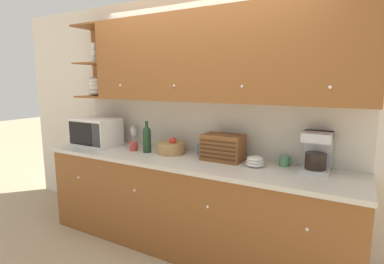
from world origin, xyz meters
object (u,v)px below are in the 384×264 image
object	(u,v)px
fruit_basket	(171,147)
mug_patterned_third	(134,146)
microwave	(96,132)
mug_blue_second	(201,149)
bowl_stack_on_counter	(255,161)
bread_box	(223,147)
wine_glass	(133,132)
mug	(285,161)
wine_bottle	(147,138)
coffee_maker	(317,151)

from	to	relation	value
fruit_basket	mug_patterned_third	bearing A→B (deg)	-167.03
mug_patterned_third	microwave	bearing A→B (deg)	179.44
mug_patterned_third	mug_blue_second	size ratio (longest dim) A/B	0.93
microwave	fruit_basket	distance (m)	1.01
microwave	bowl_stack_on_counter	bearing A→B (deg)	1.48
bread_box	wine_glass	bearing A→B (deg)	174.00
wine_glass	mug	distance (m)	1.79
mug_blue_second	mug	world-z (taller)	mug_blue_second
microwave	mug	xyz separation A→B (m)	(2.15, 0.19, -0.12)
microwave	fruit_basket	world-z (taller)	microwave
bread_box	mug	size ratio (longest dim) A/B	3.76
mug	bread_box	bearing A→B (deg)	-171.47
bowl_stack_on_counter	wine_bottle	bearing A→B (deg)	-178.03
mug	fruit_basket	bearing A→B (deg)	-175.08
bread_box	microwave	bearing A→B (deg)	-176.14
wine_glass	microwave	bearing A→B (deg)	-147.40
microwave	wine_glass	xyz separation A→B (m)	(0.37, 0.23, -0.01)
mug	coffee_maker	distance (m)	0.29
wine_glass	fruit_basket	bearing A→B (deg)	-12.71
wine_glass	mug_blue_second	bearing A→B (deg)	-0.74
wine_glass	coffee_maker	distance (m)	2.05
mug	coffee_maker	size ratio (longest dim) A/B	0.31
microwave	coffee_maker	xyz separation A→B (m)	(2.42, 0.17, 0.01)
fruit_basket	coffee_maker	size ratio (longest dim) A/B	0.88
wine_bottle	wine_glass	bearing A→B (deg)	149.13
fruit_basket	mug	bearing A→B (deg)	4.92
bread_box	mug_blue_second	bearing A→B (deg)	158.51
mug_blue_second	coffee_maker	world-z (taller)	coffee_maker
microwave	coffee_maker	distance (m)	2.42
wine_bottle	mug	xyz separation A→B (m)	(1.41, 0.18, -0.11)
bowl_stack_on_counter	coffee_maker	size ratio (longest dim) A/B	0.49
mug_patterned_third	fruit_basket	xyz separation A→B (m)	(0.43, 0.10, 0.01)
fruit_basket	bread_box	xyz separation A→B (m)	(0.59, 0.01, 0.06)
mug_patterned_third	coffee_maker	bearing A→B (deg)	5.36
wine_glass	bowl_stack_on_counter	world-z (taller)	wine_glass
microwave	fruit_basket	size ratio (longest dim) A/B	1.76
microwave	mug_patterned_third	xyz separation A→B (m)	(0.57, -0.01, -0.11)
mug_blue_second	wine_glass	bearing A→B (deg)	179.26
mug_blue_second	fruit_basket	bearing A→B (deg)	-155.94
mug_patterned_third	mug	bearing A→B (deg)	7.12
bowl_stack_on_counter	mug	world-z (taller)	bowl_stack_on_counter
mug_patterned_third	bread_box	bearing A→B (deg)	6.33
microwave	bowl_stack_on_counter	size ratio (longest dim) A/B	3.13
fruit_basket	bread_box	size ratio (longest dim) A/B	0.76
mug_blue_second	microwave	bearing A→B (deg)	-170.19
wine_glass	bread_box	distance (m)	1.23
bowl_stack_on_counter	mug_patterned_third	bearing A→B (deg)	-177.66
bowl_stack_on_counter	mug	distance (m)	0.27
fruit_basket	mug	xyz separation A→B (m)	(1.16, 0.10, -0.02)
bread_box	wine_bottle	bearing A→B (deg)	-173.36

